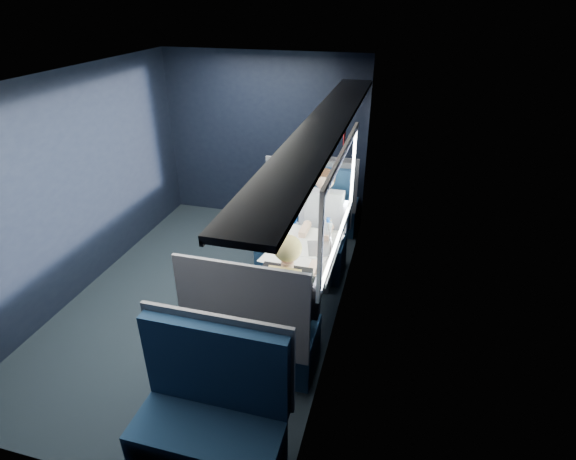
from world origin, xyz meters
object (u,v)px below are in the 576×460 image
(seat_bay_far, at_px, (255,333))
(woman, at_px, (289,296))
(laptop, at_px, (325,245))
(seat_row_back, at_px, (211,423))
(seat_row_front, at_px, (319,204))
(seat_bay_near, at_px, (302,235))
(man, at_px, (322,222))
(bottle_small, at_px, (328,230))
(cup, at_px, (329,228))
(table, at_px, (301,258))

(seat_bay_far, height_order, woman, woman)
(laptop, bearing_deg, seat_row_back, -101.98)
(seat_row_back, bearing_deg, seat_row_front, 90.00)
(seat_bay_near, height_order, laptop, seat_bay_near)
(man, bearing_deg, seat_row_front, 102.83)
(seat_bay_near, bearing_deg, seat_bay_far, -89.43)
(seat_bay_far, xyz_separation_m, seat_row_front, (0.00, 2.67, -0.00))
(seat_bay_far, bearing_deg, seat_bay_near, 90.57)
(woman, xyz_separation_m, bottle_small, (0.13, 0.99, 0.12))
(cup, bearing_deg, laptop, -85.20)
(woman, xyz_separation_m, cup, (0.12, 1.15, 0.06))
(table, bearing_deg, seat_row_front, 95.80)
(laptop, xyz_separation_m, bottle_small, (-0.01, 0.21, 0.05))
(woman, distance_m, laptop, 0.80)
(seat_bay_near, height_order, bottle_small, seat_bay_near)
(bottle_small, relative_size, cup, 2.45)
(table, bearing_deg, cup, 67.33)
(seat_row_front, xyz_separation_m, seat_row_back, (0.00, -3.59, 0.00))
(seat_row_back, relative_size, man, 0.88)
(table, height_order, laptop, laptop)
(table, xyz_separation_m, seat_bay_near, (-0.20, 0.87, -0.24))
(man, relative_size, cup, 13.31)
(seat_row_front, bearing_deg, laptop, -77.02)
(laptop, bearing_deg, seat_bay_near, 117.62)
(seat_bay_far, xyz_separation_m, cup, (0.37, 1.31, 0.38))
(seat_row_front, bearing_deg, table, -84.20)
(man, bearing_deg, table, -95.52)
(seat_bay_near, distance_m, man, 0.43)
(laptop, relative_size, bottle_small, 1.44)
(seat_bay_far, height_order, man, man)
(seat_bay_far, bearing_deg, seat_row_front, 90.00)
(seat_row_front, distance_m, man, 1.17)
(seat_bay_near, height_order, man, man)
(seat_bay_far, bearing_deg, man, 80.97)
(table, distance_m, seat_row_back, 1.82)
(seat_row_back, xyz_separation_m, bottle_small, (0.38, 2.08, 0.44))
(seat_row_front, bearing_deg, seat_bay_near, -91.07)
(cup, bearing_deg, woman, -95.78)
(man, distance_m, laptop, 0.65)
(seat_bay_near, xyz_separation_m, seat_row_back, (0.02, -2.66, -0.01))
(table, xyz_separation_m, seat_row_back, (-0.18, -1.80, -0.25))
(seat_bay_near, distance_m, seat_row_front, 0.93)
(seat_bay_near, xyz_separation_m, woman, (0.27, -1.57, 0.30))
(bottle_small, bearing_deg, seat_row_front, 104.25)
(man, height_order, woman, same)
(seat_bay_far, height_order, cup, seat_bay_far)
(seat_bay_near, height_order, seat_row_back, seat_bay_near)
(bottle_small, height_order, cup, bottle_small)
(seat_bay_far, bearing_deg, cup, 74.44)
(seat_row_front, xyz_separation_m, laptop, (0.40, -1.72, 0.39))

